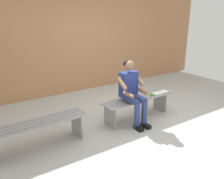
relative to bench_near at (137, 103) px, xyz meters
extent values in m
cube|color=#B2B2AD|center=(1.04, 1.00, -0.36)|extent=(10.00, 7.00, 0.04)
cube|color=#B27A51|center=(0.50, -2.43, 1.13)|extent=(9.50, 0.24, 2.93)
cube|color=gray|center=(0.01, -0.16, 0.10)|extent=(1.63, 0.16, 0.02)
cube|color=gray|center=(0.00, -0.05, 0.10)|extent=(1.63, 0.16, 0.02)
cube|color=gray|center=(0.00, 0.05, 0.10)|extent=(1.63, 0.16, 0.02)
cube|color=gray|center=(-0.01, 0.16, 0.10)|extent=(1.63, 0.16, 0.02)
cube|color=gray|center=(-0.69, -0.03, -0.13)|extent=(0.05, 0.37, 0.43)
cube|color=gray|center=(0.69, 0.03, -0.13)|extent=(0.05, 0.37, 0.43)
cube|color=gray|center=(2.08, -0.16, 0.10)|extent=(1.67, 0.16, 0.02)
cube|color=gray|center=(2.08, -0.05, 0.10)|extent=(1.67, 0.16, 0.02)
cube|color=gray|center=(2.08, 0.05, 0.10)|extent=(1.67, 0.16, 0.02)
cube|color=gray|center=(2.07, 0.16, 0.10)|extent=(1.67, 0.16, 0.02)
cube|color=gray|center=(1.37, -0.03, -0.13)|extent=(0.05, 0.37, 0.43)
cube|color=navy|center=(0.23, -0.02, 0.43)|extent=(0.34, 0.20, 0.50)
sphere|color=#936B4C|center=(0.23, -0.01, 0.81)|extent=(0.20, 0.20, 0.20)
ellipsoid|color=black|center=(0.23, -0.04, 0.84)|extent=(0.20, 0.19, 0.15)
cylinder|color=navy|center=(0.14, 0.18, 0.18)|extent=(0.13, 0.40, 0.13)
cylinder|color=navy|center=(0.32, 0.18, 0.18)|extent=(0.13, 0.40, 0.13)
cylinder|color=navy|center=(0.14, 0.38, -0.08)|extent=(0.11, 0.11, 0.52)
cube|color=black|center=(0.14, 0.44, -0.31)|extent=(0.10, 0.22, 0.07)
cylinder|color=navy|center=(0.32, 0.38, -0.08)|extent=(0.11, 0.11, 0.52)
cube|color=black|center=(0.32, 0.44, -0.31)|extent=(0.10, 0.22, 0.07)
cylinder|color=#936B4C|center=(0.02, 0.06, 0.50)|extent=(0.08, 0.28, 0.23)
cylinder|color=#936B4C|center=(0.05, 0.22, 0.32)|extent=(0.07, 0.26, 0.07)
cylinder|color=#936B4C|center=(0.44, 0.06, 0.50)|extent=(0.08, 0.28, 0.23)
cylinder|color=#936B4C|center=(0.40, 0.22, 0.32)|extent=(0.07, 0.26, 0.07)
sphere|color=#72B738|center=(-0.32, 0.08, 0.15)|extent=(0.07, 0.07, 0.07)
cube|color=white|center=(-0.70, 0.06, 0.12)|extent=(0.21, 0.16, 0.02)
cube|color=white|center=(-0.49, 0.06, 0.12)|extent=(0.21, 0.16, 0.02)
cube|color=#33724C|center=(-0.59, 0.06, 0.11)|extent=(0.42, 0.18, 0.01)
camera|label=1|loc=(2.95, 3.50, 1.79)|focal=37.82mm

